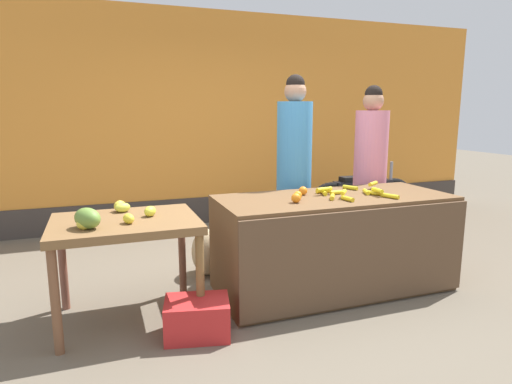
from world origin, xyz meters
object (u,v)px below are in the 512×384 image
vendor_woman_blue_shirt (294,172)px  produce_crate (197,318)px  parked_motorcycle (362,199)px  vendor_woman_pink_shirt (370,172)px  produce_sack (208,252)px

vendor_woman_blue_shirt → produce_crate: size_ratio=4.26×
vendor_woman_blue_shirt → parked_motorcycle: 1.77m
vendor_woman_pink_shirt → produce_crate: size_ratio=4.07×
vendor_woman_blue_shirt → parked_motorcycle: bearing=32.9°
vendor_woman_pink_shirt → produce_crate: 2.47m
produce_sack → vendor_woman_blue_shirt: bearing=-1.3°
parked_motorcycle → produce_sack: (-2.29, -0.89, -0.18)m
parked_motorcycle → produce_sack: parked_motorcycle is taller
vendor_woman_blue_shirt → parked_motorcycle: vendor_woman_blue_shirt is taller
vendor_woman_blue_shirt → produce_sack: vendor_woman_blue_shirt is taller
produce_sack → produce_crate: bearing=-107.4°
vendor_woman_blue_shirt → produce_crate: 1.83m
vendor_woman_pink_shirt → produce_sack: size_ratio=4.05×
vendor_woman_pink_shirt → vendor_woman_blue_shirt: bearing=179.3°
parked_motorcycle → vendor_woman_blue_shirt: bearing=-147.1°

